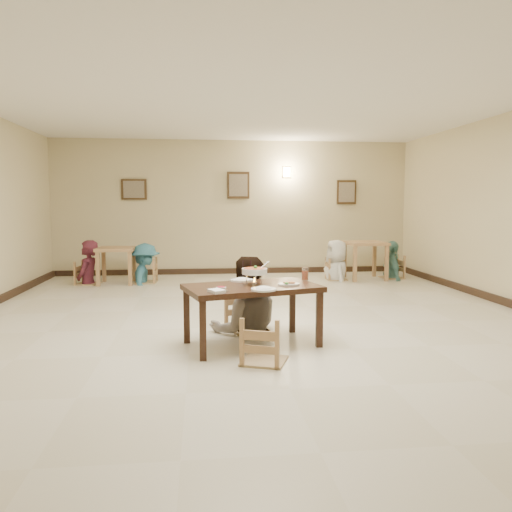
{
  "coord_description": "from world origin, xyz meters",
  "views": [
    {
      "loc": [
        -0.75,
        -6.31,
        1.59
      ],
      "look_at": [
        -0.06,
        -0.08,
        0.93
      ],
      "focal_mm": 35.0,
      "sensor_mm": 36.0,
      "label": 1
    }
  ],
  "objects": [
    {
      "name": "rice_plate_near",
      "position": [
        -0.1,
        -1.17,
        0.69
      ],
      "size": [
        0.27,
        0.27,
        0.06
      ],
      "color": "white",
      "rests_on": "main_table"
    },
    {
      "name": "rice_plate_far",
      "position": [
        -0.27,
        -0.52,
        0.69
      ],
      "size": [
        0.28,
        0.28,
        0.06
      ],
      "color": "white",
      "rests_on": "main_table"
    },
    {
      "name": "wall_sconce",
      "position": [
        1.2,
        4.96,
        2.3
      ],
      "size": [
        0.16,
        0.05,
        0.22
      ],
      "primitive_type": "cube",
      "color": "#FFD88C",
      "rests_on": "wall_back"
    },
    {
      "name": "chair_far",
      "position": [
        -0.19,
        -0.16,
        0.47
      ],
      "size": [
        0.45,
        0.45,
        0.95
      ],
      "rotation": [
        0.0,
        0.0,
        0.38
      ],
      "color": "tan",
      "rests_on": "floor"
    },
    {
      "name": "bg_table_left",
      "position": [
        -2.42,
        3.78,
        0.59
      ],
      "size": [
        0.73,
        0.73,
        0.73
      ],
      "rotation": [
        0.0,
        0.0,
        -0.0
      ],
      "color": "tan",
      "rests_on": "floor"
    },
    {
      "name": "picture_a",
      "position": [
        -2.2,
        4.96,
        1.9
      ],
      "size": [
        0.55,
        0.04,
        0.45
      ],
      "color": "#372514",
      "rests_on": "wall_back"
    },
    {
      "name": "bg_diner_b",
      "position": [
        -1.87,
        3.83,
        0.8
      ],
      "size": [
        0.6,
        1.03,
        1.6
      ],
      "primitive_type": "imported",
      "rotation": [
        0.0,
        0.0,
        1.57
      ],
      "color": "teal",
      "rests_on": "floor"
    },
    {
      "name": "ceiling",
      "position": [
        0.0,
        0.0,
        3.0
      ],
      "size": [
        10.0,
        10.0,
        0.0
      ],
      "primitive_type": "plane",
      "color": "white",
      "rests_on": "wall_back"
    },
    {
      "name": "wall_back",
      "position": [
        0.0,
        5.0,
        1.5
      ],
      "size": [
        10.0,
        0.0,
        10.0
      ],
      "primitive_type": "plane",
      "rotation": [
        1.57,
        0.0,
        0.0
      ],
      "color": "beige",
      "rests_on": "floor"
    },
    {
      "name": "main_table",
      "position": [
        -0.19,
        -0.84,
        0.6
      ],
      "size": [
        1.61,
        1.16,
        0.68
      ],
      "rotation": [
        0.0,
        0.0,
        0.26
      ],
      "color": "#372014",
      "rests_on": "floor"
    },
    {
      "name": "floor",
      "position": [
        0.0,
        0.0,
        0.0
      ],
      "size": [
        10.0,
        10.0,
        0.0
      ],
      "primitive_type": "plane",
      "color": "beige",
      "rests_on": "ground"
    },
    {
      "name": "bg_diner_d",
      "position": [
        3.3,
        3.87,
        0.8
      ],
      "size": [
        0.45,
        0.96,
        1.61
      ],
      "primitive_type": "imported",
      "rotation": [
        0.0,
        0.0,
        1.5
      ],
      "color": "#589388",
      "rests_on": "floor"
    },
    {
      "name": "bg_chair_lr",
      "position": [
        -1.87,
        3.83,
        0.47
      ],
      "size": [
        0.44,
        0.44,
        0.94
      ],
      "rotation": [
        0.0,
        0.0,
        -1.63
      ],
      "color": "tan",
      "rests_on": "floor"
    },
    {
      "name": "baseboard_back",
      "position": [
        0.0,
        4.97,
        0.06
      ],
      "size": [
        8.0,
        0.06,
        0.12
      ],
      "primitive_type": "cube",
      "color": "black",
      "rests_on": "floor"
    },
    {
      "name": "curry_warmer",
      "position": [
        -0.15,
        -0.79,
        0.83
      ],
      "size": [
        0.32,
        0.28,
        0.26
      ],
      "color": "silver",
      "rests_on": "main_table"
    },
    {
      "name": "bg_table_right",
      "position": [
        2.68,
        3.8,
        0.65
      ],
      "size": [
        0.82,
        0.82,
        0.79
      ],
      "rotation": [
        0.0,
        0.0,
        0.03
      ],
      "color": "tan",
      "rests_on": "floor"
    },
    {
      "name": "bg_chair_rr",
      "position": [
        3.3,
        3.87,
        0.46
      ],
      "size": [
        0.44,
        0.44,
        0.93
      ],
      "rotation": [
        0.0,
        0.0,
        -1.53
      ],
      "color": "tan",
      "rests_on": "floor"
    },
    {
      "name": "bg_diner_a",
      "position": [
        -2.97,
        3.74,
        0.87
      ],
      "size": [
        0.53,
        0.7,
        1.75
      ],
      "primitive_type": "imported",
      "rotation": [
        0.0,
        0.0,
        4.53
      ],
      "color": "#501C29",
      "rests_on": "floor"
    },
    {
      "name": "fried_plate",
      "position": [
        0.22,
        -0.87,
        0.7
      ],
      "size": [
        0.24,
        0.24,
        0.05
      ],
      "color": "white",
      "rests_on": "main_table"
    },
    {
      "name": "main_diner",
      "position": [
        -0.2,
        -0.21,
        0.94
      ],
      "size": [
        0.96,
        0.77,
        1.88
      ],
      "primitive_type": "imported",
      "rotation": [
        0.0,
        0.0,
        3.2
      ],
      "color": "gray",
      "rests_on": "floor"
    },
    {
      "name": "wall_front",
      "position": [
        0.0,
        -5.0,
        1.5
      ],
      "size": [
        10.0,
        0.0,
        10.0
      ],
      "primitive_type": "plane",
      "rotation": [
        -1.57,
        0.0,
        0.0
      ],
      "color": "beige",
      "rests_on": "floor"
    },
    {
      "name": "bg_chair_rl",
      "position": [
        2.07,
        3.78,
        0.43
      ],
      "size": [
        0.41,
        0.41,
        0.87
      ],
      "rotation": [
        0.0,
        0.0,
        1.54
      ],
      "color": "tan",
      "rests_on": "floor"
    },
    {
      "name": "chili_dish",
      "position": [
        -0.54,
        -1.02,
        0.69
      ],
      "size": [
        0.11,
        0.11,
        0.02
      ],
      "color": "white",
      "rests_on": "main_table"
    },
    {
      "name": "picture_b",
      "position": [
        0.1,
        4.96,
        2.0
      ],
      "size": [
        0.5,
        0.04,
        0.6
      ],
      "color": "#372514",
      "rests_on": "wall_back"
    },
    {
      "name": "drink_glass",
      "position": [
        0.48,
        -0.53,
        0.75
      ],
      "size": [
        0.08,
        0.08,
        0.15
      ],
      "color": "white",
      "rests_on": "main_table"
    },
    {
      "name": "picture_c",
      "position": [
        2.6,
        4.96,
        1.85
      ],
      "size": [
        0.45,
        0.04,
        0.55
      ],
      "color": "#372514",
      "rests_on": "wall_back"
    },
    {
      "name": "bg_chair_ll",
      "position": [
        -2.97,
        3.74,
        0.43
      ],
      "size": [
        0.41,
        0.41,
        0.87
      ],
      "rotation": [
        0.0,
        0.0,
        1.35
      ],
      "color": "tan",
      "rests_on": "floor"
    },
    {
      "name": "chair_near",
      "position": [
        -0.13,
        -1.47,
        0.45
      ],
      "size": [
        0.42,
        0.42,
        0.9
      ],
      "rotation": [
        0.0,
        0.0,
        2.78
      ],
      "color": "tan",
      "rests_on": "floor"
    },
    {
      "name": "napkin_cutlery",
      "position": [
        -0.59,
        -1.25,
        0.7
      ],
      "size": [
        0.23,
        0.28,
        0.03
      ],
      "color": "white",
      "rests_on": "main_table"
    },
    {
      "name": "bg_diner_c",
      "position": [
        2.07,
        3.78,
        0.84
      ],
      "size": [
        0.57,
        0.84,
        1.67
      ],
      "primitive_type": "imported",
      "rotation": [
        0.0,
        0.0,
        4.76
      ],
      "color": "silver",
      "rests_on": "floor"
    }
  ]
}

